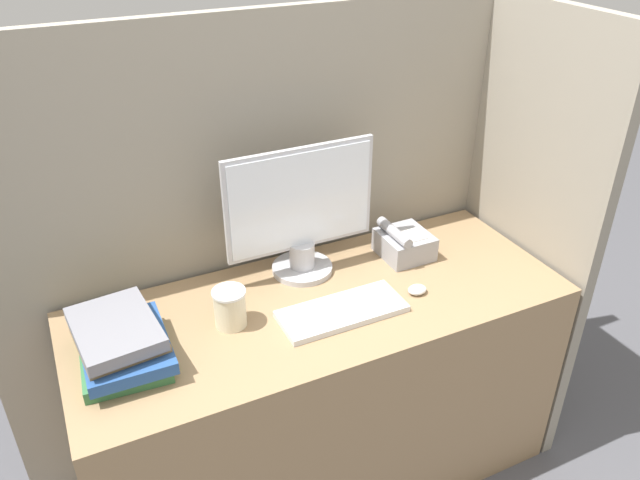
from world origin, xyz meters
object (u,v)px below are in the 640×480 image
object	(u,v)px
monitor	(301,217)
keyboard	(342,311)
book_stack	(122,343)
mouse	(417,290)
desk_telephone	(404,243)
coffee_cup	(230,308)

from	to	relation	value
monitor	keyboard	xyz separation A→B (m)	(0.01, -0.28, -0.20)
keyboard	book_stack	world-z (taller)	book_stack
book_stack	keyboard	bearing A→B (deg)	-6.44
mouse	desk_telephone	bearing A→B (deg)	69.07
book_stack	desk_telephone	xyz separation A→B (m)	(0.99, 0.14, -0.01)
monitor	keyboard	size ratio (longest dim) A/B	1.30
coffee_cup	desk_telephone	xyz separation A→B (m)	(0.67, 0.11, -0.01)
coffee_cup	book_stack	world-z (taller)	book_stack
mouse	desk_telephone	distance (m)	0.24
monitor	desk_telephone	xyz separation A→B (m)	(0.36, -0.07, -0.16)
monitor	book_stack	xyz separation A→B (m)	(-0.63, -0.20, -0.15)
mouse	coffee_cup	xyz separation A→B (m)	(-0.59, 0.11, 0.05)
keyboard	mouse	xyz separation A→B (m)	(0.27, -0.01, 0.00)
mouse	desk_telephone	world-z (taller)	desk_telephone
monitor	book_stack	bearing A→B (deg)	-162.14
mouse	book_stack	distance (m)	0.92
mouse	book_stack	xyz separation A→B (m)	(-0.91, 0.08, 0.05)
monitor	coffee_cup	world-z (taller)	monitor
keyboard	monitor	bearing A→B (deg)	92.25
mouse	desk_telephone	size ratio (longest dim) A/B	0.35
desk_telephone	book_stack	bearing A→B (deg)	-172.11
coffee_cup	book_stack	xyz separation A→B (m)	(-0.32, -0.03, 0.00)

